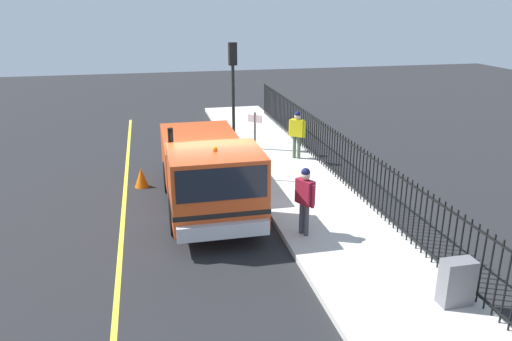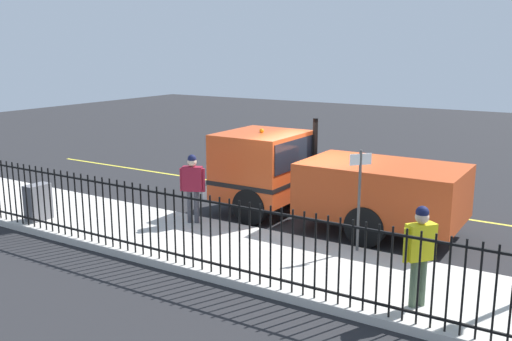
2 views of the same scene
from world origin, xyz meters
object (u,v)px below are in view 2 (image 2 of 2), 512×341
worker_standing (192,181)px  pedestrian_distant (420,246)px  utility_cabinet (38,202)px  street_sign (359,188)px  traffic_cone (426,207)px  work_truck (315,176)px

worker_standing → pedestrian_distant: 6.43m
utility_cabinet → street_sign: 8.18m
worker_standing → utility_cabinet: 4.06m
street_sign → utility_cabinet: bearing=-74.1°
worker_standing → traffic_cone: 6.26m
work_truck → traffic_cone: bearing=-51.8°
work_truck → pedestrian_distant: bearing=-134.9°
work_truck → utility_cabinet: work_truck is taller
pedestrian_distant → work_truck: bearing=-96.2°
worker_standing → pedestrian_distant: pedestrian_distant is taller
utility_cabinet → street_sign: bearing=105.9°
pedestrian_distant → traffic_cone: size_ratio=2.79×
worker_standing → work_truck: bearing=16.4°
pedestrian_distant → utility_cabinet: (0.21, -9.72, -0.62)m
traffic_cone → street_sign: street_sign is taller
worker_standing → utility_cabinet: (1.92, -3.52, -0.61)m
pedestrian_distant → utility_cabinet: bearing=-50.2°
work_truck → traffic_cone: 3.18m
utility_cabinet → street_sign: size_ratio=0.42×
utility_cabinet → work_truck: bearing=124.1°
traffic_cone → street_sign: bearing=-7.3°
utility_cabinet → traffic_cone: bearing=125.4°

